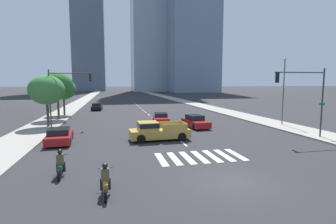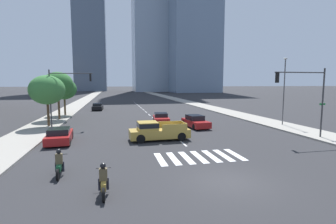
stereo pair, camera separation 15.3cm
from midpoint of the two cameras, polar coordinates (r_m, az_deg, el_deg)
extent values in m
plane|color=#28282B|center=(13.92, 13.39, -14.90)|extent=(800.00, 800.00, 0.00)
cube|color=gray|center=(46.23, 12.40, 0.14)|extent=(4.00, 260.00, 0.15)
cube|color=gray|center=(42.65, -23.26, -0.76)|extent=(4.00, 260.00, 0.15)
cube|color=silver|center=(17.23, -1.76, -10.51)|extent=(0.45, 2.99, 0.01)
cube|color=silver|center=(17.41, 1.20, -10.32)|extent=(0.45, 2.99, 0.01)
cube|color=silver|center=(17.64, 4.08, -10.11)|extent=(0.45, 2.99, 0.01)
cube|color=silver|center=(17.91, 6.88, -9.89)|extent=(0.45, 2.99, 0.01)
cube|color=silver|center=(18.23, 9.59, -9.65)|extent=(0.45, 2.99, 0.01)
cube|color=silver|center=(18.58, 12.19, -9.39)|extent=(0.45, 2.99, 0.01)
cube|color=silver|center=(18.96, 14.69, -9.13)|extent=(0.45, 2.99, 0.01)
cube|color=silver|center=(21.60, 3.31, -7.02)|extent=(0.14, 2.00, 0.01)
cube|color=silver|center=(25.38, 0.82, -4.98)|extent=(0.14, 2.00, 0.01)
cube|color=silver|center=(29.21, -1.01, -3.47)|extent=(0.14, 2.00, 0.01)
cube|color=silver|center=(33.09, -2.41, -2.30)|extent=(0.14, 2.00, 0.01)
cube|color=silver|center=(36.99, -3.52, -1.38)|extent=(0.14, 2.00, 0.01)
cube|color=silver|center=(40.91, -4.41, -0.64)|extent=(0.14, 2.00, 0.01)
cube|color=silver|center=(44.85, -5.14, -0.02)|extent=(0.14, 2.00, 0.01)
cube|color=silver|center=(48.80, -5.76, 0.49)|extent=(0.14, 2.00, 0.01)
cube|color=silver|center=(52.75, -6.28, 0.93)|extent=(0.14, 2.00, 0.01)
cube|color=silver|center=(56.71, -6.74, 1.31)|extent=(0.14, 2.00, 0.01)
cube|color=silver|center=(60.68, -7.13, 1.64)|extent=(0.14, 2.00, 0.01)
cube|color=silver|center=(64.65, -7.47, 1.92)|extent=(0.14, 2.00, 0.01)
cube|color=silver|center=(68.62, -7.78, 2.18)|extent=(0.14, 2.00, 0.01)
cylinder|color=black|center=(13.19, -14.14, -14.76)|extent=(0.13, 0.60, 0.60)
cylinder|color=black|center=(11.71, -14.16, -17.56)|extent=(0.13, 0.60, 0.60)
cube|color=#B28E38|center=(12.36, -14.18, -15.13)|extent=(0.25, 1.28, 0.32)
cylinder|color=#B2B2B7|center=(12.99, -14.18, -13.68)|extent=(0.07, 0.32, 0.67)
cylinder|color=black|center=(12.91, -14.22, -12.07)|extent=(0.70, 0.05, 0.04)
cube|color=brown|center=(12.12, -14.23, -13.39)|extent=(0.37, 0.25, 0.55)
sphere|color=black|center=(11.99, -14.29, -11.57)|extent=(0.26, 0.26, 0.26)
cylinder|color=black|center=(12.39, -15.03, -15.37)|extent=(0.12, 0.12, 0.55)
cylinder|color=black|center=(12.38, -13.31, -15.33)|extent=(0.12, 0.12, 0.55)
cylinder|color=black|center=(16.23, -22.74, -11.00)|extent=(0.16, 0.61, 0.60)
cylinder|color=black|center=(14.75, -23.45, -12.80)|extent=(0.16, 0.61, 0.60)
cube|color=#1E6038|center=(15.42, -23.11, -11.08)|extent=(0.30, 1.27, 0.32)
cylinder|color=#B2B2B7|center=(16.05, -22.83, -10.08)|extent=(0.08, 0.32, 0.67)
cylinder|color=black|center=(16.00, -22.87, -8.76)|extent=(0.70, 0.08, 0.04)
cube|color=brown|center=(15.21, -23.23, -9.62)|extent=(0.37, 0.26, 0.55)
sphere|color=black|center=(15.10, -23.30, -8.14)|extent=(0.26, 0.26, 0.26)
cylinder|color=black|center=(15.46, -23.78, -11.26)|extent=(0.13, 0.13, 0.55)
cylinder|color=black|center=(15.42, -22.43, -11.25)|extent=(0.13, 0.13, 0.55)
cube|color=#B28E38|center=(22.76, -2.07, -4.79)|extent=(5.33, 2.08, 0.75)
cube|color=#B28E38|center=(22.44, -4.71, -3.09)|extent=(1.74, 1.82, 0.70)
cube|color=black|center=(22.42, -4.71, -2.88)|extent=(1.76, 1.86, 0.39)
cube|color=#B28E38|center=(22.03, 1.39, -3.44)|extent=(2.22, 0.14, 0.55)
cube|color=#B28E38|center=(23.80, 0.19, -2.71)|extent=(2.22, 0.14, 0.55)
cube|color=#B28E38|center=(23.22, 3.41, -2.94)|extent=(0.13, 1.85, 0.55)
cylinder|color=black|center=(21.67, -6.24, -5.98)|extent=(0.77, 0.28, 0.76)
cylinder|color=black|center=(23.34, -6.84, -5.09)|extent=(0.77, 0.28, 0.76)
cylinder|color=black|center=(22.44, 2.91, -5.52)|extent=(0.77, 0.28, 0.76)
cylinder|color=black|center=(24.05, 1.69, -4.70)|extent=(0.77, 0.28, 0.76)
cube|color=maroon|center=(23.68, -23.23, -5.16)|extent=(2.21, 4.56, 0.64)
cube|color=black|center=(23.36, -23.35, -3.94)|extent=(1.81, 2.11, 0.47)
cylinder|color=black|center=(25.29, -24.78, -4.89)|extent=(0.27, 0.65, 0.64)
cylinder|color=black|center=(25.10, -20.87, -4.80)|extent=(0.27, 0.65, 0.64)
cylinder|color=black|center=(22.37, -25.84, -6.36)|extent=(0.27, 0.65, 0.64)
cylinder|color=black|center=(22.16, -21.42, -6.28)|extent=(0.27, 0.65, 0.64)
cube|color=maroon|center=(29.44, 6.01, -2.44)|extent=(2.23, 4.64, 0.68)
cube|color=black|center=(29.55, 5.85, -1.21)|extent=(1.79, 2.16, 0.54)
cylinder|color=black|center=(28.45, 8.78, -3.16)|extent=(0.28, 0.66, 0.64)
cylinder|color=black|center=(27.76, 5.72, -3.36)|extent=(0.28, 0.66, 0.64)
cylinder|color=black|center=(31.18, 6.26, -2.28)|extent=(0.28, 0.66, 0.64)
cylinder|color=black|center=(30.54, 3.43, -2.44)|extent=(0.28, 0.66, 0.64)
cube|color=black|center=(50.01, -15.67, 0.98)|extent=(1.94, 4.77, 0.65)
cube|color=black|center=(49.73, -15.71, 1.61)|extent=(1.64, 2.18, 0.50)
cylinder|color=black|center=(51.69, -16.39, 0.95)|extent=(0.24, 0.65, 0.64)
cylinder|color=black|center=(51.55, -14.63, 0.99)|extent=(0.24, 0.65, 0.64)
cylinder|color=black|center=(48.52, -16.77, 0.59)|extent=(0.24, 0.65, 0.64)
cylinder|color=black|center=(48.37, -14.89, 0.63)|extent=(0.24, 0.65, 0.64)
cube|color=maroon|center=(32.53, -1.78, -1.62)|extent=(2.27, 4.66, 0.62)
cube|color=black|center=(32.68, -1.82, -0.62)|extent=(1.80, 2.17, 0.47)
cylinder|color=black|center=(31.13, -0.01, -2.26)|extent=(0.28, 0.66, 0.64)
cylinder|color=black|center=(30.98, -3.04, -2.31)|extent=(0.28, 0.66, 0.64)
cylinder|color=black|center=(34.14, -0.63, -1.49)|extent=(0.28, 0.66, 0.64)
cylinder|color=black|center=(34.00, -3.40, -1.53)|extent=(0.28, 0.66, 0.64)
cylinder|color=#333335|center=(26.97, 31.07, 1.76)|extent=(0.14, 0.14, 6.22)
cylinder|color=#333335|center=(25.27, 27.29, 7.86)|extent=(4.99, 0.10, 0.10)
cube|color=black|center=(23.88, 23.07, 7.11)|extent=(0.20, 0.28, 0.90)
sphere|color=red|center=(23.89, 23.10, 7.83)|extent=(0.18, 0.18, 0.18)
sphere|color=orange|center=(23.88, 23.07, 7.11)|extent=(0.18, 0.18, 0.18)
sphere|color=green|center=(23.88, 23.03, 6.39)|extent=(0.18, 0.18, 0.18)
cube|color=#19662D|center=(26.98, 31.05, 1.53)|extent=(0.60, 0.04, 0.18)
cylinder|color=#333335|center=(31.42, -25.01, 2.77)|extent=(0.14, 0.14, 6.39)
cylinder|color=#333335|center=(30.98, -21.02, 8.07)|extent=(4.64, 0.10, 0.10)
cube|color=black|center=(30.74, -17.14, 7.39)|extent=(0.20, 0.28, 0.90)
sphere|color=red|center=(30.75, -17.16, 7.95)|extent=(0.18, 0.18, 0.18)
sphere|color=orange|center=(30.74, -17.14, 7.39)|extent=(0.18, 0.18, 0.18)
sphere|color=green|center=(30.74, -17.12, 6.83)|extent=(0.18, 0.18, 0.18)
cube|color=#19662D|center=(31.43, -24.99, 2.41)|extent=(0.60, 0.04, 0.18)
cylinder|color=#3F3F42|center=(33.05, 24.26, 4.02)|extent=(0.12, 0.12, 7.62)
ellipsoid|color=beige|center=(33.16, 24.58, 10.78)|extent=(0.50, 0.24, 0.20)
cylinder|color=#4C3823|center=(32.10, -25.38, -0.60)|extent=(0.28, 0.28, 2.58)
ellipsoid|color=#387538|center=(31.91, -25.62, 4.48)|extent=(3.89, 3.89, 3.31)
cylinder|color=#4C3823|center=(37.98, -23.40, 0.86)|extent=(0.28, 0.28, 3.07)
ellipsoid|color=#2D662D|center=(37.83, -23.62, 5.62)|extent=(4.05, 4.05, 3.44)
cylinder|color=#4C3823|center=(42.38, -22.28, 1.05)|extent=(0.28, 0.28, 2.50)
ellipsoid|color=#2D662D|center=(42.24, -22.43, 4.74)|extent=(3.70, 3.70, 3.14)
cube|color=slate|center=(151.80, 5.44, 19.82)|extent=(25.99, 24.51, 80.51)
camera|label=1|loc=(0.08, -90.16, -0.02)|focal=27.28mm
camera|label=2|loc=(0.08, 89.84, 0.02)|focal=27.28mm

